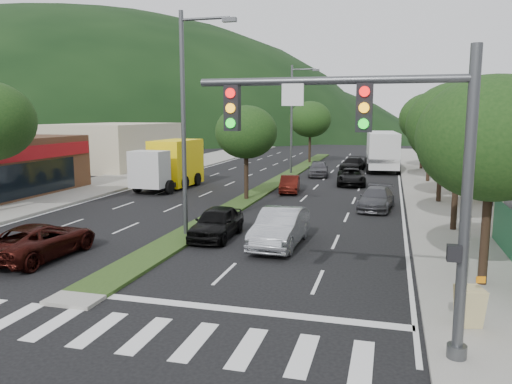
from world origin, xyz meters
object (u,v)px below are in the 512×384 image
(tree_med_far, at_px, (310,119))
(suv_maroon, at_px, (41,240))
(tree_r_e, at_px, (423,121))
(car_queue_c, at_px, (290,184))
(tree_r_c, at_px, (442,128))
(car_queue_a, at_px, (217,223))
(car_queue_f, at_px, (353,164))
(a_frame_sign, at_px, (470,303))
(streetlight_near, at_px, (187,114))
(box_truck, at_px, (171,166))
(car_queue_e, at_px, (318,168))
(tree_r_d, at_px, (431,119))
(tree_r_a, at_px, (492,139))
(sedan_silver, at_px, (280,228))
(motorhome, at_px, (382,150))
(streetlight_mid, at_px, (294,114))
(car_queue_b, at_px, (376,199))
(tree_r_b, at_px, (459,126))
(car_queue_d, at_px, (351,177))
(tree_med_near, at_px, (246,132))
(traffic_signal, at_px, (392,157))

(tree_med_far, distance_m, suv_maroon, 41.15)
(tree_r_e, distance_m, car_queue_c, 20.99)
(tree_r_c, relative_size, car_queue_a, 1.55)
(car_queue_f, bearing_deg, a_frame_sign, -73.99)
(streetlight_near, height_order, car_queue_a, streetlight_near)
(car_queue_f, xyz_separation_m, box_truck, (-12.50, -15.16, 1.03))
(car_queue_a, height_order, car_queue_e, car_queue_e)
(tree_r_d, height_order, streetlight_near, streetlight_near)
(tree_r_a, height_order, sedan_silver, tree_r_a)
(streetlight_near, bearing_deg, car_queue_e, 84.02)
(motorhome, bearing_deg, tree_r_a, -87.71)
(streetlight_mid, relative_size, car_queue_b, 2.25)
(car_queue_f, bearing_deg, motorhome, 38.89)
(tree_r_d, bearing_deg, suv_maroon, -121.05)
(car_queue_b, bearing_deg, box_truck, 168.27)
(tree_r_c, relative_size, tree_r_d, 0.90)
(tree_r_c, xyz_separation_m, streetlight_mid, (-11.79, 13.00, 0.84))
(box_truck, bearing_deg, a_frame_sign, 133.09)
(tree_r_b, xyz_separation_m, car_queue_d, (-5.96, 15.00, -4.38))
(streetlight_near, distance_m, motorhome, 31.87)
(tree_med_far, height_order, sedan_silver, tree_med_far)
(car_queue_e, bearing_deg, tree_med_near, -107.65)
(motorhome, bearing_deg, a_frame_sign, -89.65)
(streetlight_near, bearing_deg, tree_med_near, 91.18)
(tree_med_near, bearing_deg, suv_maroon, -105.53)
(sedan_silver, relative_size, car_queue_f, 1.03)
(tree_r_b, xyz_separation_m, suv_maroon, (-16.09, -8.72, -4.35))
(tree_r_b, distance_m, car_queue_a, 12.02)
(tree_r_c, relative_size, tree_r_e, 0.97)
(tree_r_a, distance_m, box_truck, 26.30)
(streetlight_near, xyz_separation_m, car_queue_e, (2.51, 24.00, -4.85))
(suv_maroon, relative_size, car_queue_a, 1.18)
(suv_maroon, height_order, a_frame_sign, a_frame_sign)
(streetlight_mid, bearing_deg, tree_r_e, 30.69)
(sedan_silver, height_order, suv_maroon, sedan_silver)
(tree_r_a, bearing_deg, motorhome, 96.37)
(tree_r_c, height_order, car_queue_e, tree_r_c)
(tree_r_b, distance_m, tree_r_c, 8.01)
(car_queue_a, height_order, box_truck, box_truck)
(traffic_signal, height_order, car_queue_c, traffic_signal)
(car_queue_a, xyz_separation_m, car_queue_c, (0.58, 13.96, -0.11))
(traffic_signal, bearing_deg, car_queue_c, 106.45)
(sedan_silver, relative_size, suv_maroon, 0.98)
(sedan_silver, distance_m, suv_maroon, 9.62)
(car_queue_e, relative_size, motorhome, 0.42)
(traffic_signal, distance_m, tree_med_near, 21.53)
(suv_maroon, xyz_separation_m, motorhome, (12.22, 35.39, 1.34))
(car_queue_d, distance_m, motorhome, 11.93)
(sedan_silver, bearing_deg, traffic_signal, -61.89)
(traffic_signal, bearing_deg, tree_r_c, 82.15)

